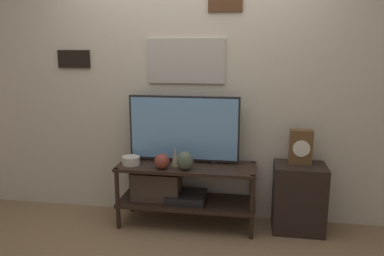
% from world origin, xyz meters
% --- Properties ---
extents(ground_plane, '(12.00, 12.00, 0.00)m').
position_xyz_m(ground_plane, '(0.00, 0.00, 0.00)').
color(ground_plane, '#846647').
extents(wall_back, '(6.40, 0.08, 2.70)m').
position_xyz_m(wall_back, '(-0.00, 0.54, 1.36)').
color(wall_back, beige).
rests_on(wall_back, ground_plane).
extents(media_console, '(1.28, 0.45, 0.59)m').
position_xyz_m(media_console, '(-0.11, 0.26, 0.37)').
color(media_console, black).
rests_on(media_console, ground_plane).
extents(television, '(1.04, 0.05, 0.63)m').
position_xyz_m(television, '(-0.04, 0.36, 0.91)').
color(television, black).
rests_on(television, media_console).
extents(vase_urn_stoneware, '(0.15, 0.13, 0.17)m').
position_xyz_m(vase_urn_stoneware, '(0.01, 0.13, 0.67)').
color(vase_urn_stoneware, '#4C5647').
rests_on(vase_urn_stoneware, media_console).
extents(vase_slim_bronze, '(0.08, 0.08, 0.17)m').
position_xyz_m(vase_slim_bronze, '(-0.10, 0.23, 0.67)').
color(vase_slim_bronze, tan).
rests_on(vase_slim_bronze, media_console).
extents(vase_round_glass, '(0.14, 0.14, 0.14)m').
position_xyz_m(vase_round_glass, '(-0.20, 0.13, 0.65)').
color(vase_round_glass, brown).
rests_on(vase_round_glass, media_console).
extents(vase_wide_bowl, '(0.16, 0.16, 0.08)m').
position_xyz_m(vase_wide_bowl, '(-0.51, 0.20, 0.63)').
color(vase_wide_bowl, beige).
rests_on(vase_wide_bowl, media_console).
extents(side_table, '(0.46, 0.35, 0.62)m').
position_xyz_m(side_table, '(1.03, 0.31, 0.31)').
color(side_table, black).
rests_on(side_table, ground_plane).
extents(mantel_clock, '(0.20, 0.11, 0.31)m').
position_xyz_m(mantel_clock, '(1.03, 0.35, 0.78)').
color(mantel_clock, brown).
rests_on(mantel_clock, side_table).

